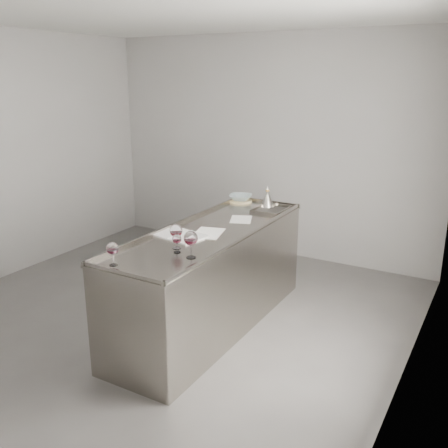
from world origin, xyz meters
The scene contains 12 objects.
room_shell centered at (0.00, 0.00, 1.40)m, with size 4.54×5.04×2.84m.
counter centered at (0.50, 0.30, 0.47)m, with size 0.77×2.42×0.97m.
wine_glass_left centered at (0.32, -0.78, 1.07)m, with size 0.09×0.09×0.18m.
wine_glass_middle centered at (0.51, -0.24, 1.08)m, with size 0.10×0.10×0.20m.
wine_glass_right centered at (0.73, -0.36, 1.09)m, with size 0.11×0.11×0.21m.
wine_glass_small centered at (0.57, -0.32, 1.05)m, with size 0.07×0.07×0.15m.
notebook centered at (0.35, 0.04, 0.95)m, with size 0.49×0.38×0.02m.
loose_paper_top centered at (0.57, 0.76, 0.94)m, with size 0.20×0.28×0.00m, color silver.
loose_paper_under centered at (0.52, 0.22, 0.94)m, with size 0.24×0.34×0.00m, color white.
trivet centered at (0.23, 1.38, 0.95)m, with size 0.25×0.25×0.02m, color #D3C089.
ceramic_bowl centered at (0.23, 1.38, 0.99)m, with size 0.25×0.25×0.06m, color gray.
wine_funnel centered at (0.57, 1.35, 1.01)m, with size 0.15×0.15×0.23m.
Camera 1 is at (2.75, -3.35, 2.29)m, focal length 40.00 mm.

